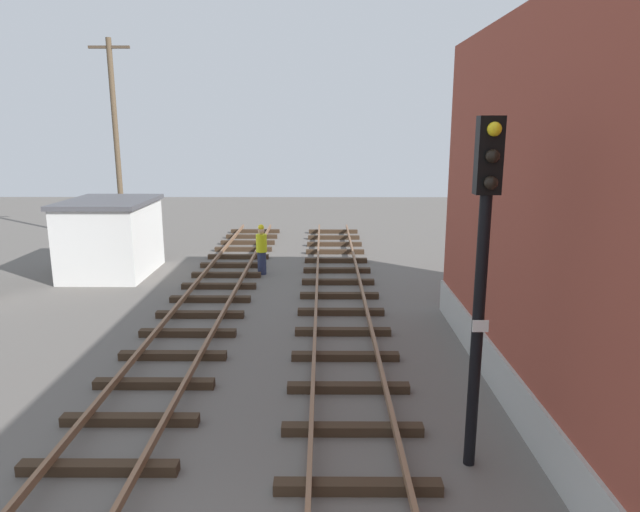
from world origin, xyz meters
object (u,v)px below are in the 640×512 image
signal_mast (483,257)px  track_worker_foreground (262,250)px  control_hut (111,237)px  utility_pole_far (116,140)px

signal_mast → track_worker_foreground: bearing=111.0°
control_hut → utility_pole_far: 6.72m
control_hut → track_worker_foreground: control_hut is taller
signal_mast → track_worker_foreground: size_ratio=2.91×
utility_pole_far → track_worker_foreground: (7.08, -5.64, -3.83)m
control_hut → track_worker_foreground: 5.55m
control_hut → utility_pole_far: bearing=105.4°
control_hut → track_worker_foreground: bearing=-0.4°
utility_pole_far → signal_mast: bearing=-56.5°
signal_mast → utility_pole_far: bearing=123.5°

